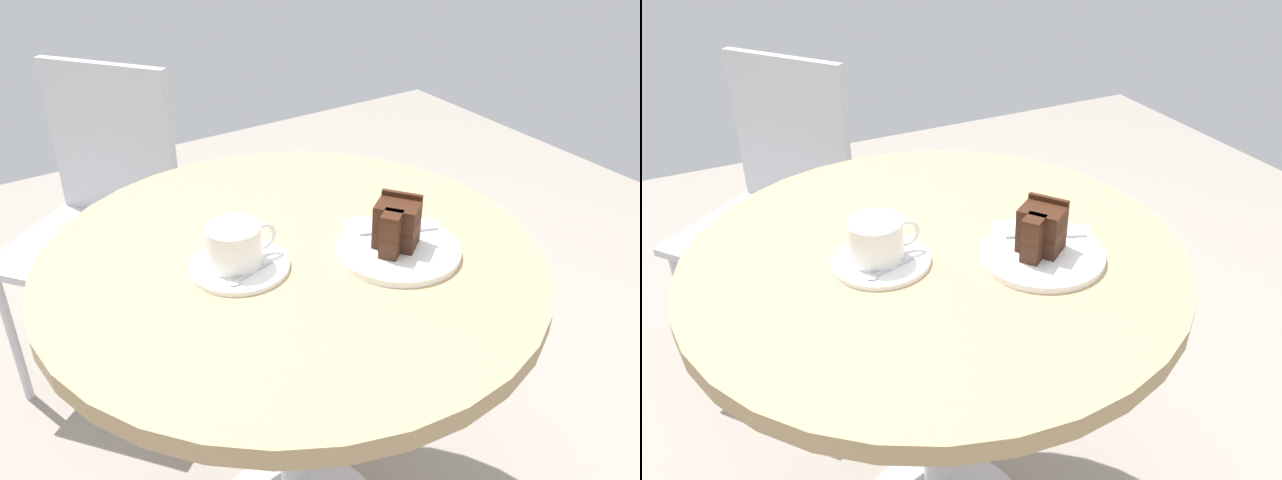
{
  "view_description": "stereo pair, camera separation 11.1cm",
  "coord_description": "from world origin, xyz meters",
  "views": [
    {
      "loc": [
        -0.49,
        -0.85,
        1.34
      ],
      "look_at": [
        0.03,
        -0.04,
        0.77
      ],
      "focal_mm": 38.0,
      "sensor_mm": 36.0,
      "label": 1
    },
    {
      "loc": [
        -0.4,
        -0.9,
        1.34
      ],
      "look_at": [
        0.03,
        -0.04,
        0.77
      ],
      "focal_mm": 38.0,
      "sensor_mm": 36.0,
      "label": 2
    }
  ],
  "objects": [
    {
      "name": "teaspoon",
      "position": [
        -0.1,
        -0.03,
        0.74
      ],
      "size": [
        0.09,
        0.03,
        0.0
      ],
      "rotation": [
        0.0,
        0.0,
        3.42
      ],
      "color": "silver",
      "rests_on": "saucer"
    },
    {
      "name": "cake_plate",
      "position": [
        0.15,
        -0.1,
        0.73
      ],
      "size": [
        0.21,
        0.21,
        0.01
      ],
      "color": "white",
      "rests_on": "cafe_table"
    },
    {
      "name": "saucer",
      "position": [
        -0.1,
        0.01,
        0.73
      ],
      "size": [
        0.17,
        0.17,
        0.01
      ],
      "color": "white",
      "rests_on": "cafe_table"
    },
    {
      "name": "coffee_cup",
      "position": [
        -0.1,
        0.01,
        0.77
      ],
      "size": [
        0.12,
        0.09,
        0.07
      ],
      "color": "white",
      "rests_on": "saucer"
    },
    {
      "name": "cafe_table",
      "position": [
        0.0,
        0.0,
        0.61
      ],
      "size": [
        0.86,
        0.86,
        0.73
      ],
      "color": "tan",
      "rests_on": "ground"
    },
    {
      "name": "fork",
      "position": [
        0.2,
        -0.06,
        0.74
      ],
      "size": [
        0.14,
        0.06,
        0.0
      ],
      "rotation": [
        0.0,
        0.0,
        5.92
      ],
      "color": "silver",
      "rests_on": "cake_plate"
    },
    {
      "name": "cake_slice",
      "position": [
        0.15,
        -0.09,
        0.78
      ],
      "size": [
        0.1,
        0.09,
        0.09
      ],
      "rotation": [
        0.0,
        0.0,
        3.78
      ],
      "color": "#422619",
      "rests_on": "cake_plate"
    },
    {
      "name": "cafe_chair",
      "position": [
        -0.12,
        0.78,
        0.51
      ],
      "size": [
        0.53,
        0.53,
        0.86
      ],
      "rotation": [
        0.0,
        0.0,
        5.39
      ],
      "color": "#BCBCC1",
      "rests_on": "ground"
    },
    {
      "name": "napkin",
      "position": [
        0.17,
        -0.06,
        0.73
      ],
      "size": [
        0.22,
        0.22,
        0.0
      ],
      "rotation": [
        0.0,
        0.0,
        2.5
      ],
      "color": "silver",
      "rests_on": "cafe_table"
    }
  ]
}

